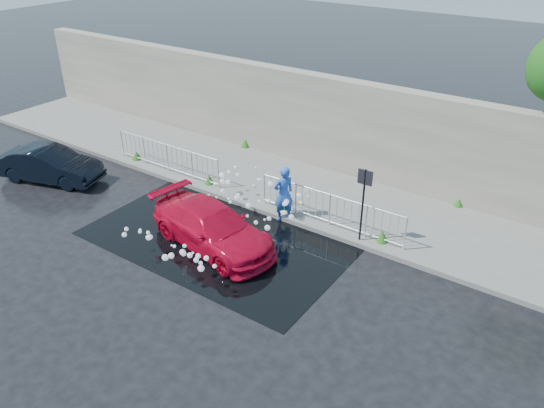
{
  "coord_description": "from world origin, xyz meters",
  "views": [
    {
      "loc": [
        9.7,
        -9.51,
        8.88
      ],
      "look_at": [
        1.63,
        2.17,
        1.0
      ],
      "focal_mm": 35.0,
      "sensor_mm": 36.0,
      "label": 1
    }
  ],
  "objects_px": {
    "red_car": "(212,227)",
    "dark_car": "(50,165)",
    "sign_post": "(364,194)",
    "person": "(284,194)"
  },
  "relations": [
    {
      "from": "dark_car",
      "to": "person",
      "type": "xyz_separation_m",
      "value": [
        8.73,
        2.5,
        0.31
      ]
    },
    {
      "from": "sign_post",
      "to": "dark_car",
      "type": "height_order",
      "value": "sign_post"
    },
    {
      "from": "red_car",
      "to": "dark_car",
      "type": "bearing_deg",
      "value": 100.4
    },
    {
      "from": "red_car",
      "to": "dark_car",
      "type": "distance_m",
      "value": 7.84
    },
    {
      "from": "dark_car",
      "to": "person",
      "type": "relative_size",
      "value": 2.04
    },
    {
      "from": "sign_post",
      "to": "dark_car",
      "type": "distance_m",
      "value": 11.77
    },
    {
      "from": "sign_post",
      "to": "person",
      "type": "relative_size",
      "value": 1.32
    },
    {
      "from": "sign_post",
      "to": "red_car",
      "type": "relative_size",
      "value": 0.57
    },
    {
      "from": "sign_post",
      "to": "person",
      "type": "height_order",
      "value": "sign_post"
    },
    {
      "from": "person",
      "to": "red_car",
      "type": "bearing_deg",
      "value": 10.9
    }
  ]
}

